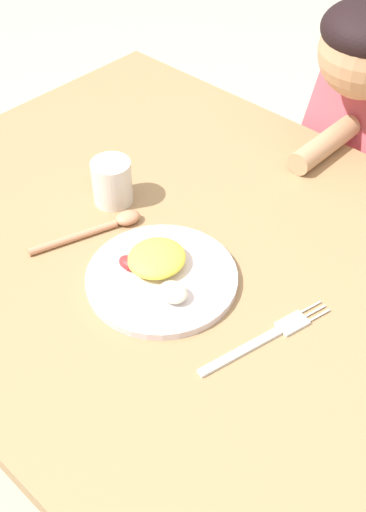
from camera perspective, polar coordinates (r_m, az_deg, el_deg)
name	(u,v)px	position (r m, az deg, el deg)	size (l,w,h in m)	color
ground_plane	(216,480)	(1.59, 3.03, -19.84)	(8.00, 8.00, 0.00)	#B0AF9A
dining_table	(229,317)	(1.08, 4.22, -5.61)	(1.36, 0.89, 0.71)	#9A764E
plate	(160,274)	(0.99, -2.09, -1.62)	(0.24, 0.24, 0.04)	silver
fork	(266,338)	(0.92, 7.67, -7.45)	(0.07, 0.23, 0.01)	silver
spoon	(102,227)	(1.08, -7.41, 2.67)	(0.09, 0.20, 0.02)	tan
drinking_cup	(111,182)	(1.12, -6.61, 6.73)	(0.07, 0.07, 0.08)	silver
person	(350,182)	(1.50, 15.13, 6.56)	(0.22, 0.37, 0.99)	#3E395C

